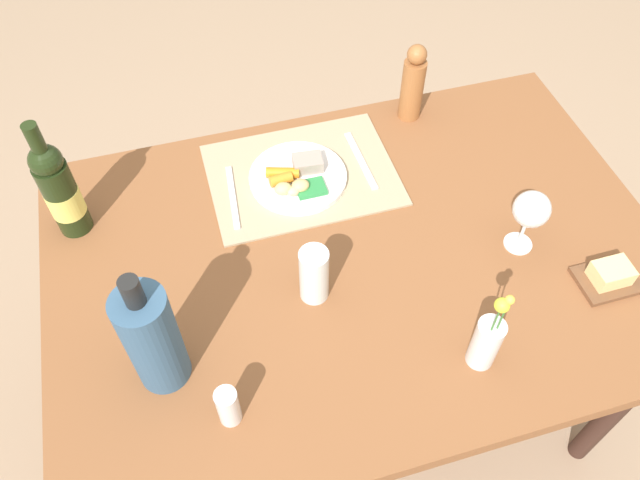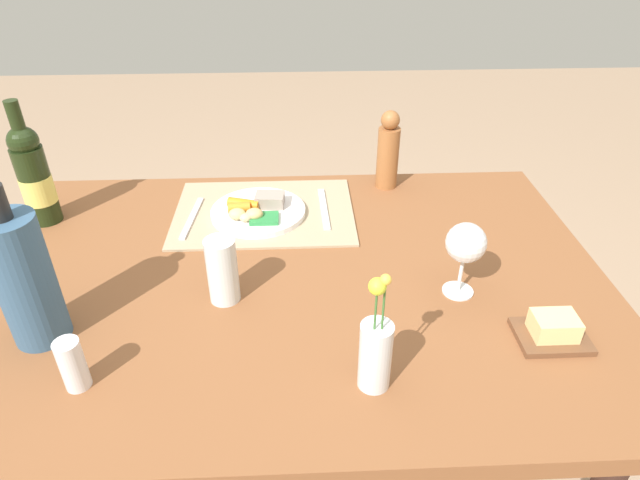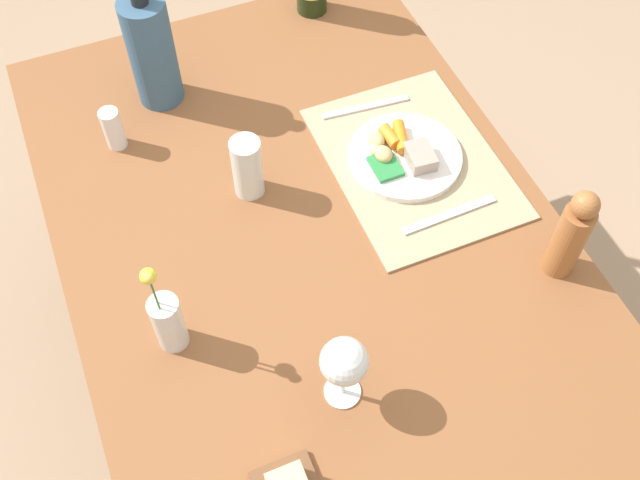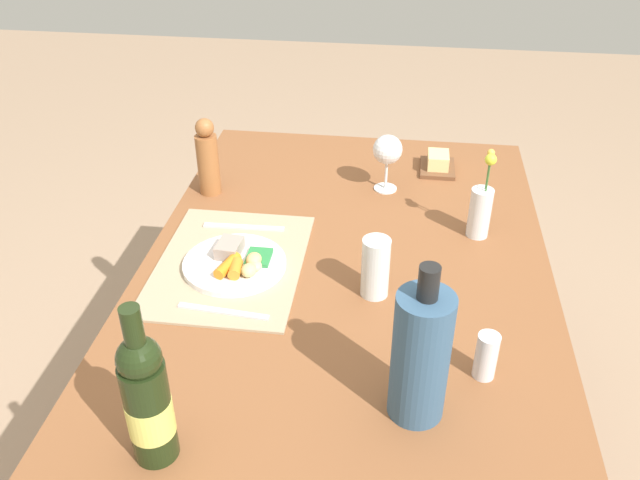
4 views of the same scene
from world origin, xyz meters
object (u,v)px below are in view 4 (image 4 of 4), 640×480
Objects in this scene: dining_table at (346,280)px; dinner_plate at (236,262)px; butter_dish at (438,164)px; wine_bottle at (147,399)px; salt_shaker at (486,356)px; pepper_mill at (208,158)px; cooler_bottle at (421,355)px; flower_vase at (480,209)px; wine_glass at (388,151)px; water_tumbler at (375,271)px; fork at (244,227)px; knife at (223,311)px.

dining_table is 0.27m from dinner_plate.
butter_dish is 0.42× the size of wine_bottle.
pepper_mill reaches higher than salt_shaker.
salt_shaker reaches higher than butter_dish.
cooler_bottle is 0.18m from salt_shaker.
cooler_bottle is 1.44× the size of pepper_mill.
flower_vase reaches higher than dining_table.
wine_bottle is at bearing -70.58° from cooler_bottle.
pepper_mill reaches higher than wine_glass.
water_tumbler is at bearing 50.17° from pepper_mill.
pepper_mill is at bearing -144.72° from fork.
dining_table is at bearing -11.87° from wine_glass.
salt_shaker is at bearing 17.33° from wine_glass.
dining_table is 14.24× the size of salt_shaker.
wine_glass is at bearing -162.67° from salt_shaker.
pepper_mill is (-0.13, -0.72, 0.03)m from flower_vase.
flower_vase reaches higher than butter_dish.
flower_vase is at bearing 93.65° from fork.
fork is at bearing -141.38° from cooler_bottle.
cooler_bottle is 0.45m from wine_bottle.
salt_shaker reaches higher than dinner_plate.
pepper_mill is at bearing -80.60° from wine_glass.
wine_bottle is (0.15, -0.43, -0.01)m from cooler_bottle.
flower_vase is at bearing 166.27° from cooler_bottle.
wine_glass is at bearing 168.13° from dining_table.
water_tumbler is 0.64× the size of pepper_mill.
knife is at bearing 176.92° from wine_bottle.
butter_dish is at bearing 109.04° from pepper_mill.
flower_vase reaches higher than salt_shaker.
water_tumbler is at bearing -41.43° from flower_vase.
wine_glass is 0.70× the size of flower_vase.
butter_dish is at bearing 155.80° from dining_table.
fork is 2.13× the size of salt_shaker.
knife is 0.55m from pepper_mill.
wine_glass is at bearing 143.02° from dinner_plate.
fork is (-0.09, -0.27, 0.07)m from dining_table.
wine_glass is 0.32m from flower_vase.
water_tumbler reaches higher than dinner_plate.
salt_shaker is (0.84, 0.07, 0.03)m from butter_dish.
pepper_mill reaches higher than butter_dish.
dining_table is 0.35m from knife.
fork reaches higher than dining_table.
dinner_plate is 2.47× the size of salt_shaker.
knife is 1.24× the size of wine_glass.
water_tumbler is at bearing -164.12° from cooler_bottle.
dinner_plate is 0.61m from salt_shaker.
wine_bottle reaches higher than flower_vase.
water_tumbler is 0.45× the size of wine_bottle.
wine_glass is 1.16× the size of water_tumbler.
dining_table is 0.68m from wine_bottle.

